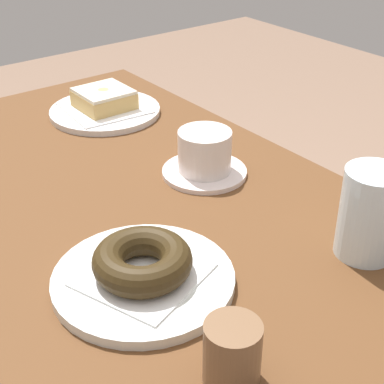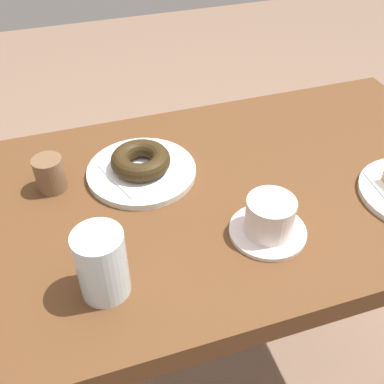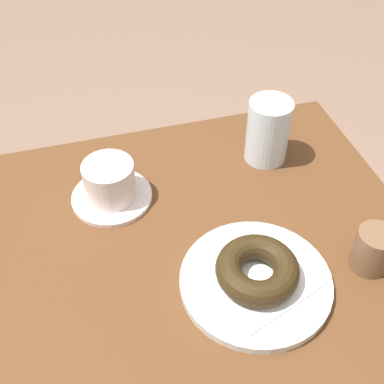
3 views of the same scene
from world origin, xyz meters
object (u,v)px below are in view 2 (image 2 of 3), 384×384
object	(u,v)px
plate_chocolate_ring	(142,171)
water_glass	(102,264)
coffee_cup	(269,219)
sugar_jar	(50,174)
donut_chocolate_ring	(141,160)

from	to	relation	value
plate_chocolate_ring	water_glass	size ratio (longest dim) A/B	1.85
coffee_cup	water_glass	bearing A→B (deg)	-173.71
water_glass	sugar_jar	size ratio (longest dim) A/B	1.71
donut_chocolate_ring	sugar_jar	distance (m)	0.18
coffee_cup	sugar_jar	distance (m)	0.43
water_glass	coffee_cup	bearing A→B (deg)	6.29
coffee_cup	plate_chocolate_ring	bearing A→B (deg)	126.73
plate_chocolate_ring	water_glass	world-z (taller)	water_glass
plate_chocolate_ring	coffee_cup	world-z (taller)	coffee_cup
water_glass	sugar_jar	bearing A→B (deg)	101.54
plate_chocolate_ring	donut_chocolate_ring	world-z (taller)	donut_chocolate_ring
donut_chocolate_ring	water_glass	size ratio (longest dim) A/B	1.00
coffee_cup	sugar_jar	world-z (taller)	coffee_cup
plate_chocolate_ring	sugar_jar	world-z (taller)	sugar_jar
donut_chocolate_ring	sugar_jar	world-z (taller)	sugar_jar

